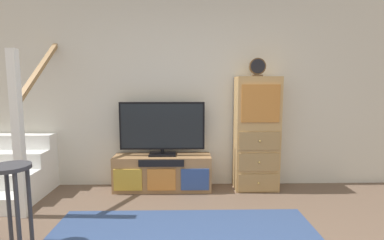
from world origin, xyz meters
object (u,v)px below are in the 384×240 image
(bar_stool_near, at_px, (11,187))
(television, at_px, (162,127))
(media_console, at_px, (163,173))
(side_cabinet, at_px, (256,134))
(desk_clock, at_px, (257,67))

(bar_stool_near, bearing_deg, television, 50.18)
(media_console, relative_size, side_cabinet, 0.85)
(side_cabinet, relative_size, bar_stool_near, 2.05)
(media_console, distance_m, television, 0.63)
(media_console, bearing_deg, side_cabinet, 0.46)
(media_console, distance_m, side_cabinet, 1.38)
(side_cabinet, distance_m, desk_clock, 0.89)
(media_console, relative_size, desk_clock, 5.43)
(television, height_order, desk_clock, desk_clock)
(media_console, bearing_deg, television, 90.00)
(media_console, relative_size, television, 1.15)
(media_console, height_order, television, television)
(media_console, xyz_separation_m, desk_clock, (1.26, -0.00, 1.42))
(desk_clock, distance_m, bar_stool_near, 3.03)
(media_console, distance_m, bar_stool_near, 1.86)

